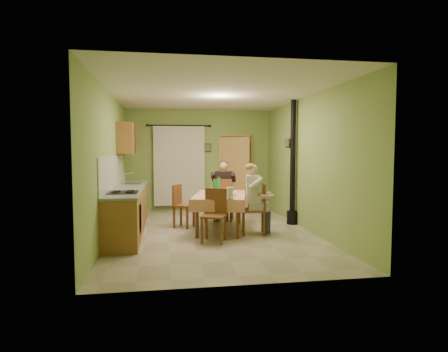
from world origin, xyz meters
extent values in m
cube|color=tan|center=(0.00, 0.00, 0.00)|extent=(4.00, 6.00, 0.01)
cube|color=#8BAA57|center=(0.00, 3.00, 1.40)|extent=(4.00, 0.04, 2.80)
cube|color=#8BAA57|center=(0.00, -3.00, 1.40)|extent=(4.00, 0.04, 2.80)
cube|color=#8BAA57|center=(-2.00, 0.00, 1.40)|extent=(0.04, 6.00, 2.80)
cube|color=#8BAA57|center=(2.00, 0.00, 1.40)|extent=(0.04, 6.00, 2.80)
cube|color=white|center=(0.00, 0.00, 2.80)|extent=(4.00, 6.00, 0.04)
cube|color=brown|center=(-1.70, 0.40, 0.44)|extent=(0.60, 3.60, 0.88)
cube|color=gray|center=(-1.70, 0.40, 0.90)|extent=(0.64, 3.64, 0.04)
cube|color=white|center=(-1.99, 0.40, 1.23)|extent=(0.02, 3.60, 0.66)
cube|color=silver|center=(-1.70, 1.20, 0.92)|extent=(0.42, 0.42, 0.03)
cube|color=black|center=(-1.70, -0.60, 0.93)|extent=(0.52, 0.56, 0.02)
cube|color=black|center=(-1.40, -0.60, 0.45)|extent=(0.01, 0.55, 0.55)
cube|color=brown|center=(-1.82, 1.70, 1.95)|extent=(0.35, 1.40, 0.70)
cylinder|color=black|center=(-0.55, 2.88, 2.35)|extent=(1.70, 0.04, 0.04)
cube|color=silver|center=(-0.55, 2.90, 1.25)|extent=(1.40, 0.06, 2.20)
cube|color=black|center=(1.05, 2.98, 1.03)|extent=(0.84, 0.03, 2.06)
cube|color=tan|center=(0.60, 2.97, 1.03)|extent=(0.06, 0.06, 2.12)
cube|color=tan|center=(1.50, 2.97, 1.03)|extent=(0.06, 0.06, 2.12)
cube|color=tan|center=(1.05, 2.97, 2.09)|extent=(0.96, 0.06, 0.06)
cube|color=tan|center=(1.00, 2.77, 1.02)|extent=(0.74, 0.43, 2.04)
cube|color=#E89A7A|center=(0.19, 0.23, 0.74)|extent=(1.39, 1.91, 0.04)
cube|color=#E89A7A|center=(0.00, -0.61, 0.63)|extent=(1.01, 0.24, 0.22)
cube|color=#E89A7A|center=(0.38, 1.08, 0.63)|extent=(1.01, 0.24, 0.22)
cube|color=#E89A7A|center=(-0.32, 0.35, 0.63)|extent=(0.39, 1.69, 0.22)
cube|color=#E89A7A|center=(0.69, 0.12, 0.63)|extent=(0.39, 1.69, 0.22)
cylinder|color=white|center=(0.37, 0.87, 0.77)|extent=(0.25, 0.25, 0.02)
ellipsoid|color=#CC7233|center=(0.37, 0.87, 0.79)|extent=(0.12, 0.12, 0.05)
cylinder|color=white|center=(0.08, -0.32, 0.77)|extent=(0.25, 0.25, 0.02)
ellipsoid|color=#CC7233|center=(0.08, -0.32, 0.79)|extent=(0.12, 0.12, 0.05)
cylinder|color=white|center=(0.39, -0.15, 0.77)|extent=(0.25, 0.25, 0.02)
ellipsoid|color=#CC7233|center=(0.39, -0.15, 0.79)|extent=(0.12, 0.12, 0.05)
cylinder|color=white|center=(-0.02, 0.48, 0.77)|extent=(0.25, 0.25, 0.02)
ellipsoid|color=#CC7233|center=(-0.02, 0.48, 0.79)|extent=(0.12, 0.12, 0.05)
cylinder|color=#DC6D3B|center=(0.20, 0.28, 0.80)|extent=(0.26, 0.26, 0.08)
cylinder|color=white|center=(0.07, -0.30, 0.77)|extent=(0.28, 0.28, 0.02)
cube|color=tan|center=(0.08, -0.30, 0.79)|extent=(0.07, 0.07, 0.03)
cube|color=tan|center=(0.02, -0.30, 0.79)|extent=(0.06, 0.07, 0.03)
cube|color=tan|center=(0.01, -0.32, 0.79)|extent=(0.07, 0.06, 0.03)
cylinder|color=silver|center=(0.34, 0.07, 0.81)|extent=(0.07, 0.07, 0.10)
cylinder|color=silver|center=(0.40, 0.58, 0.81)|extent=(0.07, 0.07, 0.10)
cylinder|color=white|center=(0.26, -0.60, 0.88)|extent=(0.11, 0.11, 0.22)
cylinder|color=silver|center=(0.26, -0.60, 0.91)|extent=(0.02, 0.02, 0.30)
cube|color=brown|center=(0.43, 1.26, 0.48)|extent=(0.55, 0.55, 0.04)
cube|color=brown|center=(0.37, 1.07, 0.75)|extent=(0.44, 0.16, 0.51)
cube|color=brown|center=(-0.08, -0.77, 0.48)|extent=(0.53, 0.53, 0.04)
cube|color=brown|center=(-0.01, -0.60, 0.74)|extent=(0.40, 0.19, 0.47)
cube|color=brown|center=(0.79, -0.24, 0.48)|extent=(0.53, 0.53, 0.04)
cube|color=brown|center=(1.00, -0.27, 0.76)|extent=(0.12, 0.46, 0.52)
cube|color=brown|center=(-0.55, 0.62, 0.48)|extent=(0.51, 0.51, 0.04)
cube|color=brown|center=(-0.69, 0.71, 0.71)|extent=(0.22, 0.34, 0.43)
cube|color=black|center=(0.40, 1.17, 0.56)|extent=(0.46, 0.48, 0.16)
cube|color=black|center=(0.43, 1.29, 0.91)|extent=(0.44, 0.32, 0.54)
sphere|color=tan|center=(0.43, 1.28, 1.30)|extent=(0.21, 0.21, 0.21)
ellipsoid|color=black|center=(0.44, 1.32, 1.34)|extent=(0.21, 0.21, 0.16)
cube|color=beige|center=(0.89, -0.25, 0.56)|extent=(0.46, 0.42, 0.16)
cube|color=beige|center=(0.76, -0.23, 0.91)|extent=(0.29, 0.43, 0.54)
sphere|color=tan|center=(0.77, -0.23, 1.30)|extent=(0.21, 0.21, 0.21)
ellipsoid|color=olive|center=(0.73, -0.22, 1.34)|extent=(0.21, 0.21, 0.16)
cylinder|color=black|center=(1.90, 0.60, 1.40)|extent=(0.12, 0.12, 2.80)
cylinder|color=black|center=(1.90, 0.60, 0.15)|extent=(0.24, 0.24, 0.30)
cube|color=black|center=(0.25, 2.97, 1.75)|extent=(0.19, 0.03, 0.23)
cube|color=brown|center=(1.97, 1.20, 1.85)|extent=(0.03, 0.31, 0.21)
camera|label=1|loc=(-0.97, -7.46, 1.69)|focal=30.00mm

